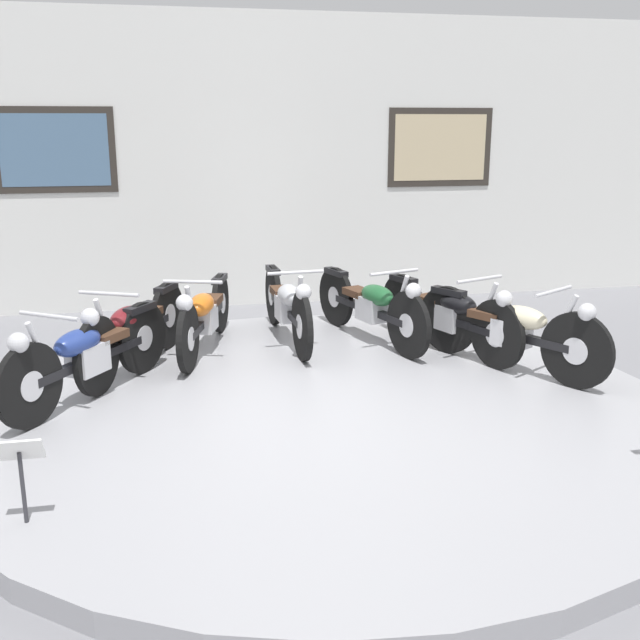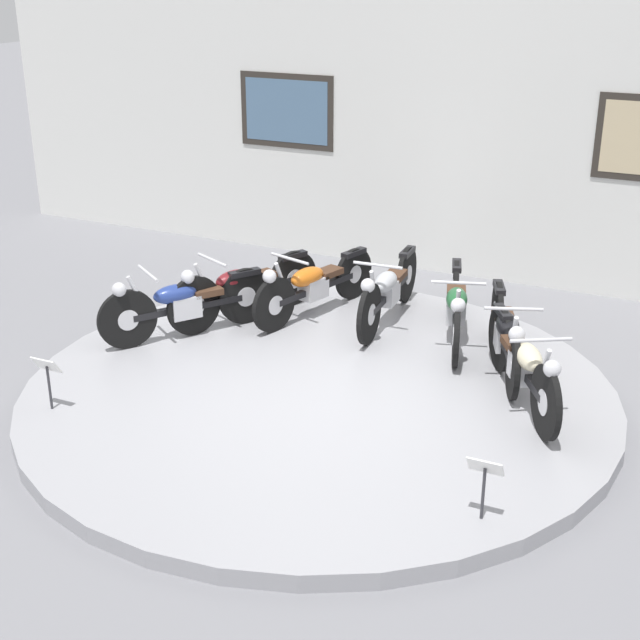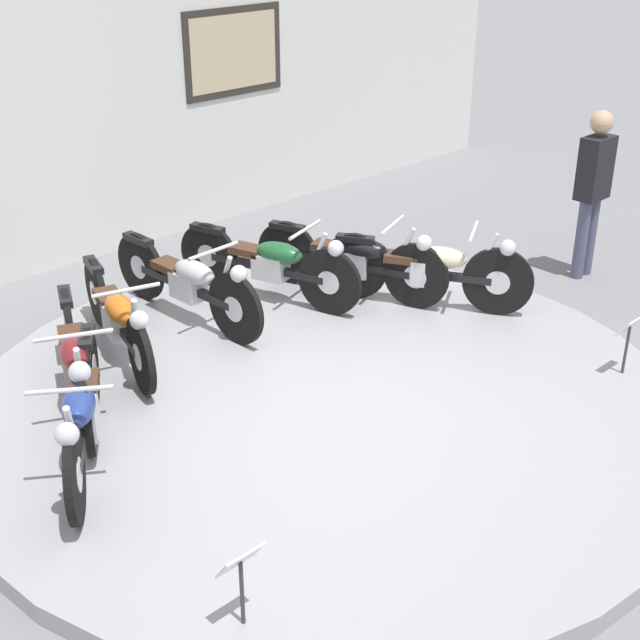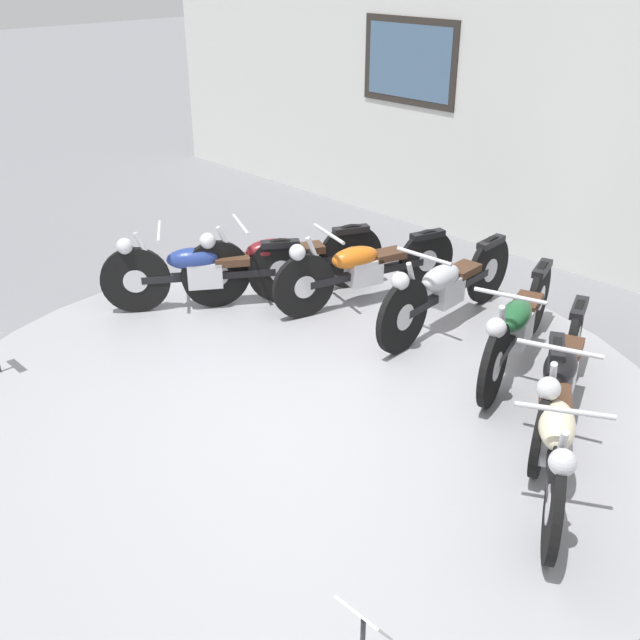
{
  "view_description": "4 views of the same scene",
  "coord_description": "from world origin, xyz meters",
  "px_view_note": "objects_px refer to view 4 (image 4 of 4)",
  "views": [
    {
      "loc": [
        -1.14,
        -5.43,
        2.3
      ],
      "look_at": [
        -0.02,
        0.03,
        0.83
      ],
      "focal_mm": 42.0,
      "sensor_mm": 36.0,
      "label": 1
    },
    {
      "loc": [
        3.25,
        -6.88,
        3.95
      ],
      "look_at": [
        -0.07,
        0.18,
        0.75
      ],
      "focal_mm": 50.0,
      "sensor_mm": 36.0,
      "label": 2
    },
    {
      "loc": [
        -4.17,
        -4.35,
        3.77
      ],
      "look_at": [
        -0.04,
        0.02,
        0.79
      ],
      "focal_mm": 50.0,
      "sensor_mm": 36.0,
      "label": 3
    },
    {
      "loc": [
        3.54,
        -3.22,
        3.24
      ],
      "look_at": [
        -0.16,
        0.38,
        0.64
      ],
      "focal_mm": 42.0,
      "sensor_mm": 36.0,
      "label": 4
    }
  ],
  "objects_px": {
    "motorcycle_blue": "(204,269)",
    "motorcycle_black": "(560,374)",
    "motorcycle_orange": "(364,267)",
    "motorcycle_cream": "(554,431)",
    "info_placard_front_centre": "(363,629)",
    "motorcycle_silver": "(446,286)",
    "motorcycle_green": "(517,323)",
    "motorcycle_maroon": "(281,259)"
  },
  "relations": [
    {
      "from": "motorcycle_orange",
      "to": "motorcycle_cream",
      "type": "distance_m",
      "value": 2.88
    },
    {
      "from": "motorcycle_blue",
      "to": "motorcycle_cream",
      "type": "xyz_separation_m",
      "value": [
        3.63,
        -0.0,
        0.01
      ]
    },
    {
      "from": "motorcycle_silver",
      "to": "motorcycle_green",
      "type": "distance_m",
      "value": 0.85
    },
    {
      "from": "motorcycle_black",
      "to": "motorcycle_blue",
      "type": "bearing_deg",
      "value": -168.69
    },
    {
      "from": "motorcycle_green",
      "to": "info_placard_front_centre",
      "type": "xyz_separation_m",
      "value": [
        1.16,
        -3.06,
        -0.02
      ]
    },
    {
      "from": "motorcycle_maroon",
      "to": "motorcycle_cream",
      "type": "bearing_deg",
      "value": -11.36
    },
    {
      "from": "motorcycle_blue",
      "to": "info_placard_front_centre",
      "type": "height_order",
      "value": "motorcycle_blue"
    },
    {
      "from": "motorcycle_maroon",
      "to": "motorcycle_black",
      "type": "relative_size",
      "value": 0.98
    },
    {
      "from": "motorcycle_green",
      "to": "motorcycle_cream",
      "type": "height_order",
      "value": "motorcycle_cream"
    },
    {
      "from": "motorcycle_green",
      "to": "motorcycle_cream",
      "type": "distance_m",
      "value": 1.49
    },
    {
      "from": "motorcycle_green",
      "to": "info_placard_front_centre",
      "type": "bearing_deg",
      "value": -69.28
    },
    {
      "from": "motorcycle_black",
      "to": "motorcycle_cream",
      "type": "height_order",
      "value": "motorcycle_cream"
    },
    {
      "from": "motorcycle_orange",
      "to": "motorcycle_blue",
      "type": "bearing_deg",
      "value": -131.11
    },
    {
      "from": "motorcycle_green",
      "to": "motorcycle_cream",
      "type": "bearing_deg",
      "value": -49.05
    },
    {
      "from": "motorcycle_blue",
      "to": "motorcycle_black",
      "type": "xyz_separation_m",
      "value": [
        3.3,
        0.66,
        -0.0
      ]
    },
    {
      "from": "motorcycle_green",
      "to": "motorcycle_black",
      "type": "bearing_deg",
      "value": -35.8
    },
    {
      "from": "motorcycle_orange",
      "to": "motorcycle_maroon",
      "type": "bearing_deg",
      "value": -144.55
    },
    {
      "from": "motorcycle_orange",
      "to": "motorcycle_black",
      "type": "relative_size",
      "value": 1.01
    },
    {
      "from": "motorcycle_black",
      "to": "motorcycle_cream",
      "type": "xyz_separation_m",
      "value": [
        0.33,
        -0.66,
        0.01
      ]
    },
    {
      "from": "motorcycle_maroon",
      "to": "motorcycle_cream",
      "type": "distance_m",
      "value": 3.36
    },
    {
      "from": "motorcycle_cream",
      "to": "info_placard_front_centre",
      "type": "distance_m",
      "value": 1.94
    },
    {
      "from": "motorcycle_orange",
      "to": "info_placard_front_centre",
      "type": "xyz_separation_m",
      "value": [
        2.83,
        -3.06,
        -0.01
      ]
    },
    {
      "from": "motorcycle_silver",
      "to": "motorcycle_black",
      "type": "bearing_deg",
      "value": -23.16
    },
    {
      "from": "motorcycle_silver",
      "to": "motorcycle_black",
      "type": "relative_size",
      "value": 1.07
    },
    {
      "from": "motorcycle_maroon",
      "to": "motorcycle_orange",
      "type": "relative_size",
      "value": 0.97
    },
    {
      "from": "motorcycle_orange",
      "to": "info_placard_front_centre",
      "type": "distance_m",
      "value": 4.16
    },
    {
      "from": "motorcycle_blue",
      "to": "motorcycle_silver",
      "type": "relative_size",
      "value": 0.83
    },
    {
      "from": "motorcycle_cream",
      "to": "info_placard_front_centre",
      "type": "bearing_deg",
      "value": -84.68
    },
    {
      "from": "motorcycle_maroon",
      "to": "motorcycle_black",
      "type": "xyz_separation_m",
      "value": [
        2.96,
        -0.0,
        -0.01
      ]
    },
    {
      "from": "motorcycle_silver",
      "to": "motorcycle_black",
      "type": "distance_m",
      "value": 1.61
    },
    {
      "from": "motorcycle_green",
      "to": "motorcycle_cream",
      "type": "xyz_separation_m",
      "value": [
        0.98,
        -1.13,
        0.0
      ]
    },
    {
      "from": "motorcycle_orange",
      "to": "motorcycle_green",
      "type": "distance_m",
      "value": 1.67
    },
    {
      "from": "motorcycle_maroon",
      "to": "info_placard_front_centre",
      "type": "relative_size",
      "value": 3.6
    },
    {
      "from": "motorcycle_maroon",
      "to": "motorcycle_black",
      "type": "height_order",
      "value": "motorcycle_maroon"
    },
    {
      "from": "motorcycle_blue",
      "to": "motorcycle_green",
      "type": "bearing_deg",
      "value": 23.0
    },
    {
      "from": "motorcycle_green",
      "to": "motorcycle_blue",
      "type": "bearing_deg",
      "value": -157.0
    },
    {
      "from": "motorcycle_black",
      "to": "motorcycle_cream",
      "type": "relative_size",
      "value": 1.07
    },
    {
      "from": "motorcycle_blue",
      "to": "info_placard_front_centre",
      "type": "relative_size",
      "value": 3.26
    },
    {
      "from": "motorcycle_maroon",
      "to": "info_placard_front_centre",
      "type": "height_order",
      "value": "motorcycle_maroon"
    },
    {
      "from": "info_placard_front_centre",
      "to": "motorcycle_silver",
      "type": "bearing_deg",
      "value": 121.67
    },
    {
      "from": "motorcycle_silver",
      "to": "info_placard_front_centre",
      "type": "height_order",
      "value": "motorcycle_silver"
    },
    {
      "from": "motorcycle_blue",
      "to": "motorcycle_silver",
      "type": "height_order",
      "value": "motorcycle_silver"
    }
  ]
}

